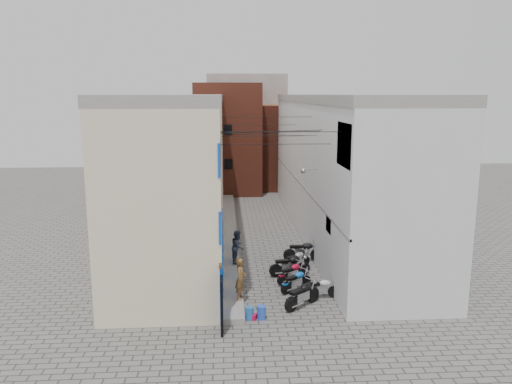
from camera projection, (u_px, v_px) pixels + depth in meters
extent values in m
plane|color=#5E5C59|center=(285.00, 324.00, 19.95)|extent=(90.00, 90.00, 0.00)
cube|color=gray|center=(230.00, 233.00, 32.52)|extent=(0.90, 26.00, 0.25)
cube|color=beige|center=(183.00, 171.00, 31.54)|extent=(5.00, 26.00, 8.50)
cube|color=#BE6A6E|center=(222.00, 174.00, 31.74)|extent=(0.10, 26.00, 0.80)
cube|color=#0B45A8|center=(222.00, 255.00, 24.33)|extent=(0.12, 10.20, 2.40)
cube|color=#0B45A8|center=(220.00, 174.00, 23.56)|extent=(0.10, 10.20, 4.00)
cube|color=gray|center=(180.00, 99.00, 30.67)|extent=(5.10, 26.00, 0.50)
cube|color=black|center=(222.00, 304.00, 19.18)|extent=(0.10, 1.20, 2.20)
cube|color=silver|center=(338.00, 169.00, 32.17)|extent=(5.00, 26.00, 8.50)
cube|color=#0B45A8|center=(345.00, 145.00, 20.22)|extent=(0.10, 2.40, 1.80)
cube|color=white|center=(330.00, 225.00, 23.44)|extent=(0.08, 1.00, 0.70)
cylinder|color=#B2B2B7|center=(311.00, 169.00, 25.93)|extent=(0.80, 0.06, 0.06)
sphere|color=#B2B2B7|center=(303.00, 171.00, 25.93)|extent=(0.28, 0.28, 0.28)
cube|color=gray|center=(341.00, 99.00, 31.30)|extent=(5.10, 26.00, 0.50)
cube|color=gray|center=(300.00, 183.00, 32.18)|extent=(0.10, 26.00, 0.12)
cube|color=brown|center=(228.00, 138.00, 46.27)|extent=(6.00, 6.00, 10.00)
cube|color=brown|center=(279.00, 146.00, 48.74)|extent=(5.00, 6.00, 8.00)
cube|color=gray|center=(246.00, 128.00, 52.18)|extent=(8.00, 5.00, 11.00)
cube|color=black|center=(251.00, 184.00, 44.39)|extent=(2.00, 0.30, 2.40)
cylinder|color=black|center=(281.00, 132.00, 20.46)|extent=(5.20, 0.02, 0.02)
cylinder|color=black|center=(276.00, 144.00, 22.55)|extent=(5.20, 0.02, 0.02)
cylinder|color=black|center=(271.00, 131.00, 24.92)|extent=(5.20, 0.02, 0.02)
cylinder|color=black|center=(267.00, 117.00, 27.25)|extent=(5.20, 0.02, 0.02)
cylinder|color=black|center=(263.00, 136.00, 30.44)|extent=(5.20, 0.02, 0.02)
cylinder|color=black|center=(259.00, 125.00, 33.28)|extent=(5.20, 0.02, 0.02)
cylinder|color=black|center=(274.00, 132.00, 23.43)|extent=(5.65, 2.07, 0.02)
cylinder|color=black|center=(268.00, 135.00, 26.45)|extent=(5.80, 1.58, 0.02)
imported|color=brown|center=(241.00, 278.00, 21.62)|extent=(0.62, 0.77, 1.84)
imported|color=#353E50|center=(238.00, 247.00, 26.29)|extent=(0.86, 0.99, 1.75)
cylinder|color=#2361AF|center=(249.00, 313.00, 20.30)|extent=(0.39, 0.39, 0.53)
cylinder|color=blue|center=(261.00, 312.00, 20.32)|extent=(0.42, 0.42, 0.56)
cube|color=#BD0D36|center=(252.00, 317.00, 20.33)|extent=(0.43, 0.38, 0.22)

